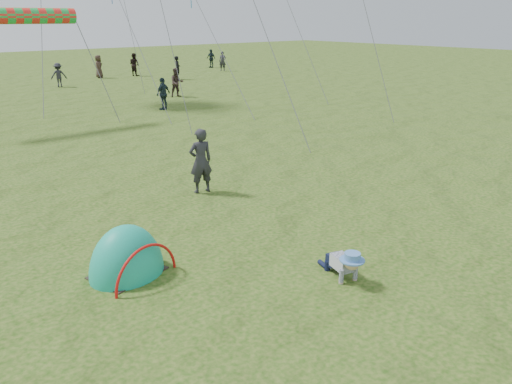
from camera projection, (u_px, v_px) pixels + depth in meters
ground at (328, 256)px, 9.98m from camera, size 140.00×140.00×0.00m
crawling_toddler at (344, 263)px, 9.04m from camera, size 0.77×0.94×0.63m
popup_tent at (128, 273)px, 9.32m from camera, size 1.72×1.53×1.90m
standing_adult at (201, 161)px, 13.35m from camera, size 0.71×0.54×1.76m
crowd_person_1 at (134, 65)px, 40.27m from camera, size 0.91×1.03×1.79m
crowd_person_6 at (223, 61)px, 43.90m from camera, size 0.71×0.73×1.69m
crowd_person_7 at (177, 83)px, 29.62m from camera, size 0.95×0.82×1.68m
crowd_person_8 at (163, 94)px, 25.49m from camera, size 1.03×0.70×1.62m
crowd_person_9 at (59, 75)px, 33.88m from camera, size 1.16×0.87×1.60m
crowd_person_10 at (99, 67)px, 38.88m from camera, size 0.72×0.95×1.74m
crowd_person_12 at (178, 68)px, 38.02m from camera, size 0.68×0.75×1.73m
crowd_person_14 at (211, 58)px, 46.83m from camera, size 0.64×1.06×1.69m
rainbow_tube_kite at (5, 16)px, 19.90m from camera, size 5.53×0.64×0.64m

